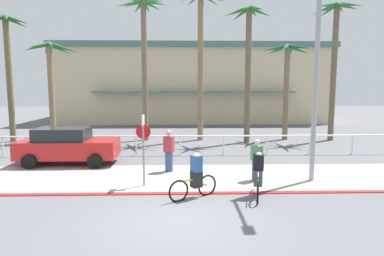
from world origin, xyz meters
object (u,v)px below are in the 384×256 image
(palm_tree_4, at_px, (201,29))
(cyclist_yellow_0, at_px, (195,177))
(palm_tree_5, at_px, (248,46))
(palm_tree_3, at_px, (144,34))
(streetlight_curb, at_px, (319,66))
(pedestrian_0, at_px, (169,152))
(stop_sign_bike_lane, at_px, (143,140))
(pedestrian_1, at_px, (257,162))
(car_red_1, at_px, (67,146))
(palm_tree_2, at_px, (51,68))
(palm_tree_7, at_px, (335,40))
(cyclist_teal_1, at_px, (258,176))
(palm_tree_1, at_px, (7,52))
(palm_tree_6, at_px, (287,69))

(palm_tree_4, xyz_separation_m, cyclist_yellow_0, (-0.82, -11.60, -6.47))
(palm_tree_5, bearing_deg, palm_tree_3, 171.51)
(streetlight_curb, bearing_deg, pedestrian_0, 162.37)
(stop_sign_bike_lane, relative_size, pedestrian_0, 1.45)
(pedestrian_1, bearing_deg, car_red_1, 159.94)
(palm_tree_3, bearing_deg, pedestrian_0, -77.19)
(palm_tree_2, distance_m, palm_tree_7, 18.19)
(palm_tree_3, xyz_separation_m, pedestrian_1, (5.25, -9.70, -6.15))
(palm_tree_2, bearing_deg, cyclist_teal_1, -46.50)
(streetlight_curb, height_order, palm_tree_2, streetlight_curb)
(pedestrian_1, bearing_deg, palm_tree_1, 145.55)
(stop_sign_bike_lane, distance_m, palm_tree_1, 14.40)
(streetlight_curb, xyz_separation_m, palm_tree_6, (1.92, 10.02, 0.41))
(stop_sign_bike_lane, xyz_separation_m, pedestrian_0, (0.82, 2.00, -0.85))
(pedestrian_0, bearing_deg, palm_tree_2, 133.79)
(streetlight_curb, relative_size, palm_tree_6, 1.19)
(palm_tree_2, xyz_separation_m, car_red_1, (3.07, -6.59, -3.85))
(car_red_1, distance_m, cyclist_yellow_0, 7.46)
(palm_tree_3, distance_m, palm_tree_7, 12.23)
(streetlight_curb, height_order, palm_tree_1, palm_tree_1)
(streetlight_curb, relative_size, palm_tree_4, 0.79)
(stop_sign_bike_lane, bearing_deg, pedestrian_1, 7.70)
(palm_tree_1, bearing_deg, cyclist_yellow_0, -44.96)
(palm_tree_1, height_order, palm_tree_3, palm_tree_3)
(stop_sign_bike_lane, bearing_deg, palm_tree_2, 124.53)
(streetlight_curb, bearing_deg, pedestrian_1, 171.74)
(palm_tree_7, relative_size, cyclist_yellow_0, 5.62)
(palm_tree_5, xyz_separation_m, palm_tree_7, (5.71, 0.65, 0.48))
(palm_tree_3, height_order, palm_tree_4, palm_tree_4)
(pedestrian_0, bearing_deg, palm_tree_5, 57.59)
(palm_tree_3, bearing_deg, palm_tree_5, -8.49)
(palm_tree_3, height_order, palm_tree_7, palm_tree_3)
(stop_sign_bike_lane, relative_size, palm_tree_5, 0.30)
(palm_tree_2, relative_size, palm_tree_5, 0.75)
(cyclist_teal_1, bearing_deg, palm_tree_2, 133.50)
(palm_tree_5, bearing_deg, pedestrian_1, -98.25)
(streetlight_curb, xyz_separation_m, car_red_1, (-10.16, 3.25, -3.41))
(palm_tree_3, relative_size, cyclist_teal_1, 5.07)
(palm_tree_6, height_order, cyclist_teal_1, palm_tree_6)
(palm_tree_5, relative_size, car_red_1, 1.92)
(cyclist_yellow_0, bearing_deg, palm_tree_3, 103.79)
(palm_tree_7, height_order, cyclist_teal_1, palm_tree_7)
(palm_tree_4, height_order, palm_tree_5, palm_tree_4)
(stop_sign_bike_lane, xyz_separation_m, streetlight_curb, (6.28, 0.26, 2.60))
(palm_tree_1, relative_size, palm_tree_7, 0.90)
(streetlight_curb, xyz_separation_m, palm_tree_1, (-15.84, 9.74, 1.40))
(stop_sign_bike_lane, relative_size, streetlight_curb, 0.34)
(palm_tree_7, height_order, cyclist_yellow_0, palm_tree_7)
(palm_tree_6, xyz_separation_m, car_red_1, (-12.09, -6.77, -3.81))
(car_red_1, bearing_deg, palm_tree_5, 31.78)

